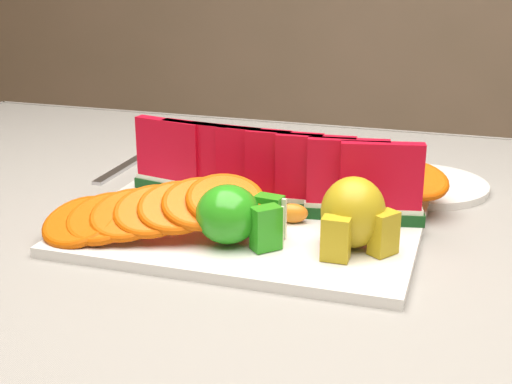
{
  "coord_description": "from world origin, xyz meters",
  "views": [
    {
      "loc": [
        0.22,
        -0.78,
        1.08
      ],
      "look_at": [
        -0.01,
        -0.04,
        0.81
      ],
      "focal_mm": 50.0,
      "sensor_mm": 36.0,
      "label": 1
    }
  ],
  "objects_px": {
    "platter": "(249,225)",
    "pear_cluster": "(354,215)",
    "fork": "(127,165)",
    "apple_cluster": "(235,215)",
    "side_plate": "(422,185)"
  },
  "relations": [
    {
      "from": "platter",
      "to": "fork",
      "type": "distance_m",
      "value": 0.32
    },
    {
      "from": "platter",
      "to": "pear_cluster",
      "type": "bearing_deg",
      "value": -18.6
    },
    {
      "from": "apple_cluster",
      "to": "side_plate",
      "type": "height_order",
      "value": "apple_cluster"
    },
    {
      "from": "fork",
      "to": "pear_cluster",
      "type": "bearing_deg",
      "value": -30.66
    },
    {
      "from": "pear_cluster",
      "to": "fork",
      "type": "distance_m",
      "value": 0.46
    },
    {
      "from": "fork",
      "to": "apple_cluster",
      "type": "bearing_deg",
      "value": -44.15
    },
    {
      "from": "side_plate",
      "to": "fork",
      "type": "bearing_deg",
      "value": -176.0
    },
    {
      "from": "apple_cluster",
      "to": "side_plate",
      "type": "xyz_separation_m",
      "value": [
        0.18,
        0.29,
        -0.04
      ]
    },
    {
      "from": "pear_cluster",
      "to": "fork",
      "type": "bearing_deg",
      "value": 149.34
    },
    {
      "from": "apple_cluster",
      "to": "platter",
      "type": "bearing_deg",
      "value": 95.87
    },
    {
      "from": "apple_cluster",
      "to": "pear_cluster",
      "type": "distance_m",
      "value": 0.13
    },
    {
      "from": "pear_cluster",
      "to": "fork",
      "type": "relative_size",
      "value": 0.49
    },
    {
      "from": "platter",
      "to": "pear_cluster",
      "type": "height_order",
      "value": "pear_cluster"
    },
    {
      "from": "platter",
      "to": "pear_cluster",
      "type": "xyz_separation_m",
      "value": [
        0.13,
        -0.04,
        0.04
      ]
    },
    {
      "from": "pear_cluster",
      "to": "platter",
      "type": "bearing_deg",
      "value": 161.4
    }
  ]
}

